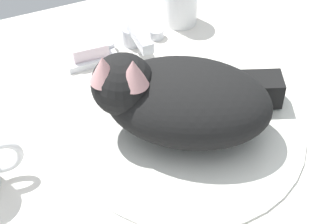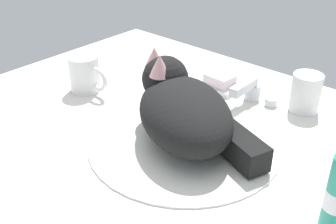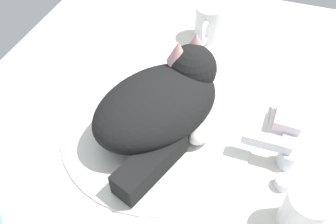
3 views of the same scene
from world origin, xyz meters
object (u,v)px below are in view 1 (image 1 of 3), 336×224
(faucet, at_px, (134,37))
(cat, at_px, (179,98))
(rinse_cup, at_px, (181,3))
(soap_bar, at_px, (88,47))

(faucet, xyz_separation_m, cat, (-0.01, -0.22, 0.04))
(rinse_cup, height_order, soap_bar, rinse_cup)
(faucet, bearing_deg, rinse_cup, 20.55)
(faucet, distance_m, rinse_cup, 0.12)
(cat, distance_m, rinse_cup, 0.29)
(faucet, height_order, cat, cat)
(faucet, distance_m, soap_bar, 0.08)
(faucet, height_order, rinse_cup, rinse_cup)
(rinse_cup, bearing_deg, soap_bar, -169.34)
(faucet, relative_size, soap_bar, 1.99)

